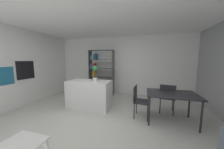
{
  "coord_description": "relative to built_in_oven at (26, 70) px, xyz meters",
  "views": [
    {
      "loc": [
        1.29,
        -2.54,
        1.56
      ],
      "look_at": [
        0.35,
        0.79,
        1.13
      ],
      "focal_mm": 18.54,
      "sensor_mm": 36.0,
      "label": 1
    }
  ],
  "objects": [
    {
      "name": "ground_plane",
      "position": [
        2.61,
        -0.43,
        -1.23
      ],
      "size": [
        9.19,
        9.19,
        0.0
      ],
      "primitive_type": "plane",
      "color": "beige"
    },
    {
      "name": "open_bookshelf",
      "position": [
        1.95,
        1.92,
        -0.32
      ],
      "size": [
        1.12,
        0.36,
        2.01
      ],
      "color": "#4C4C51",
      "rests_on": "ground_plane"
    },
    {
      "name": "dining_chair_far",
      "position": [
        4.56,
        0.6,
        -0.7
      ],
      "size": [
        0.47,
        0.51,
        0.88
      ],
      "rotation": [
        0.0,
        0.0,
        3.0
      ],
      "color": "#232328",
      "rests_on": "ground_plane"
    },
    {
      "name": "tall_cabinet_run_left",
      "position": [
        -0.35,
        -0.43,
        0.08
      ],
      "size": [
        0.65,
        5.04,
        2.62
      ],
      "primitive_type": "cube",
      "color": "silver",
      "rests_on": "ground_plane"
    },
    {
      "name": "kitchen_island",
      "position": [
        2.18,
        0.39,
        -0.78
      ],
      "size": [
        1.38,
        0.71,
        0.89
      ],
      "primitive_type": "cube",
      "color": "silver",
      "rests_on": "ground_plane"
    },
    {
      "name": "dining_table",
      "position": [
        4.57,
        0.15,
        -0.56
      ],
      "size": [
        1.18,
        0.84,
        0.74
      ],
      "color": "#232328",
      "rests_on": "ground_plane"
    },
    {
      "name": "ceiling_slab",
      "position": [
        2.61,
        -0.43,
        1.42
      ],
      "size": [
        6.69,
        5.59,
        0.06
      ],
      "color": "white",
      "rests_on": "ground_plane"
    },
    {
      "name": "back_partition",
      "position": [
        2.61,
        2.34,
        0.08
      ],
      "size": [
        6.69,
        0.06,
        2.62
      ],
      "primitive_type": "cube",
      "color": "white",
      "rests_on": "ground_plane"
    },
    {
      "name": "built_in_oven",
      "position": [
        0.0,
        0.0,
        0.0
      ],
      "size": [
        0.06,
        0.59,
        0.61
      ],
      "color": "black",
      "rests_on": "ground_plane"
    },
    {
      "name": "dining_chair_island_side",
      "position": [
        3.77,
        0.16,
        -0.71
      ],
      "size": [
        0.44,
        0.46,
        0.87
      ],
      "rotation": [
        0.0,
        0.0,
        1.47
      ],
      "color": "#232328",
      "rests_on": "ground_plane"
    },
    {
      "name": "potted_plant_on_island",
      "position": [
        2.39,
        0.41,
        -0.03
      ],
      "size": [
        0.17,
        0.17,
        0.49
      ],
      "color": "white",
      "rests_on": "kitchen_island"
    }
  ]
}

